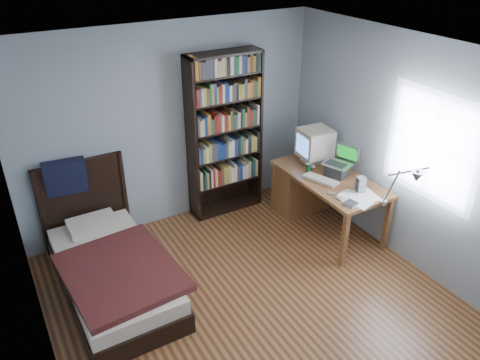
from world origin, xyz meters
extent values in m
plane|color=#582D1A|center=(0.00, 0.00, 0.00)|extent=(4.20, 4.20, 0.00)
plane|color=white|center=(0.00, 0.00, 2.50)|extent=(4.20, 4.20, 0.00)
cube|color=#8F9DA8|center=(0.00, 2.10, 1.25)|extent=(3.80, 0.04, 2.50)
cube|color=#8F9DA8|center=(-1.90, 0.00, 1.25)|extent=(0.04, 4.20, 2.50)
cube|color=#8F9DA8|center=(1.90, 0.00, 1.25)|extent=(0.04, 4.20, 2.50)
cube|color=white|center=(1.89, -0.15, 1.45)|extent=(0.01, 1.14, 1.14)
cube|color=white|center=(1.88, -0.15, 1.45)|extent=(0.01, 1.00, 1.00)
cube|color=brown|center=(1.50, 0.88, 0.71)|extent=(0.75, 1.49, 0.04)
cube|color=brown|center=(1.18, 0.18, 0.34)|extent=(0.06, 0.06, 0.69)
cube|color=brown|center=(1.83, 0.18, 0.34)|extent=(0.06, 0.06, 0.69)
cube|color=brown|center=(1.18, 1.57, 0.34)|extent=(0.06, 0.06, 0.69)
cube|color=brown|center=(1.83, 1.57, 0.34)|extent=(0.06, 0.06, 0.69)
cube|color=brown|center=(1.50, 1.40, 0.34)|extent=(0.69, 0.40, 0.68)
cube|color=beige|center=(1.57, 1.32, 0.74)|extent=(0.26, 0.23, 0.03)
cylinder|color=beige|center=(1.57, 1.32, 0.79)|extent=(0.09, 0.09, 0.06)
cube|color=beige|center=(1.60, 1.32, 0.99)|extent=(0.40, 0.39, 0.36)
cube|color=beige|center=(1.42, 1.32, 0.99)|extent=(0.06, 0.38, 0.37)
cube|color=#3C75D8|center=(1.40, 1.32, 0.99)|extent=(0.03, 0.28, 0.24)
cube|color=#2D2D30|center=(1.59, 0.87, 0.80)|extent=(0.28, 0.30, 0.14)
cube|color=silver|center=(1.59, 0.87, 0.88)|extent=(0.33, 0.37, 0.02)
cube|color=#2D2D30|center=(1.57, 0.87, 0.89)|extent=(0.23, 0.28, 0.00)
cube|color=silver|center=(1.74, 0.87, 1.00)|extent=(0.17, 0.32, 0.22)
cube|color=#0CBF26|center=(1.73, 0.87, 1.00)|extent=(0.13, 0.26, 0.17)
cube|color=#99999E|center=(1.60, 0.09, 0.75)|extent=(0.07, 0.05, 0.04)
cylinder|color=#99999E|center=(1.60, 0.03, 0.98)|extent=(0.02, 0.15, 0.42)
cylinder|color=#99999E|center=(1.52, -0.21, 1.29)|extent=(0.18, 0.35, 0.21)
cone|color=#99999E|center=(1.45, -0.37, 1.33)|extent=(0.13, 0.13, 0.11)
cube|color=beige|center=(1.35, 0.86, 0.74)|extent=(0.30, 0.45, 0.04)
cube|color=gray|center=(1.57, 0.43, 0.82)|extent=(0.11, 0.11, 0.18)
cylinder|color=#073A17|center=(1.36, 1.12, 0.78)|extent=(0.06, 0.06, 0.11)
ellipsoid|color=silver|center=(1.48, 1.19, 0.75)|extent=(0.06, 0.11, 0.04)
cube|color=silver|center=(1.25, 0.54, 0.74)|extent=(0.10, 0.11, 0.02)
cube|color=gray|center=(1.26, 0.42, 0.74)|extent=(0.06, 0.09, 0.02)
cube|color=gray|center=(1.28, 0.26, 0.74)|extent=(0.15, 0.15, 0.03)
cube|color=black|center=(0.18, 1.94, 1.06)|extent=(0.03, 0.30, 2.11)
cube|color=black|center=(1.10, 1.94, 1.06)|extent=(0.03, 0.30, 2.11)
cube|color=black|center=(0.64, 1.94, 2.10)|extent=(0.95, 0.30, 0.03)
cube|color=black|center=(0.64, 1.94, 0.03)|extent=(0.95, 0.30, 0.06)
cube|color=black|center=(0.64, 2.08, 1.06)|extent=(0.95, 0.02, 2.11)
cube|color=olive|center=(0.64, 1.92, 1.09)|extent=(0.87, 0.22, 1.91)
cube|color=black|center=(-1.17, 1.05, 0.11)|extent=(0.97, 1.92, 0.22)
cube|color=#F1E6CF|center=(-1.17, 1.05, 0.30)|extent=(0.93, 1.86, 0.16)
cube|color=maroon|center=(-1.14, 0.81, 0.41)|extent=(1.11, 1.32, 0.07)
cube|color=#F1E6CF|center=(-1.17, 1.75, 0.43)|extent=(0.53, 0.34, 0.12)
cube|color=black|center=(-1.17, 2.06, 0.55)|extent=(1.01, 0.05, 1.10)
cylinder|color=black|center=(-1.65, 2.04, 0.55)|extent=(0.06, 0.06, 1.10)
cylinder|color=black|center=(-0.69, 2.04, 0.55)|extent=(0.06, 0.06, 1.10)
cube|color=black|center=(-1.32, 2.03, 0.95)|extent=(0.46, 0.20, 0.43)
camera|label=1|loc=(-1.92, -2.89, 3.40)|focal=35.00mm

